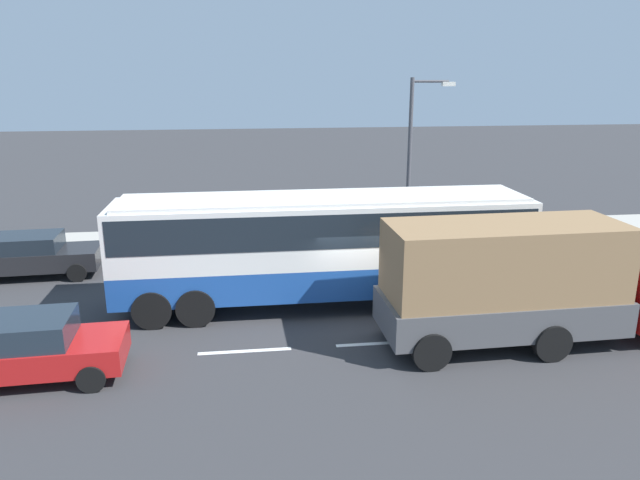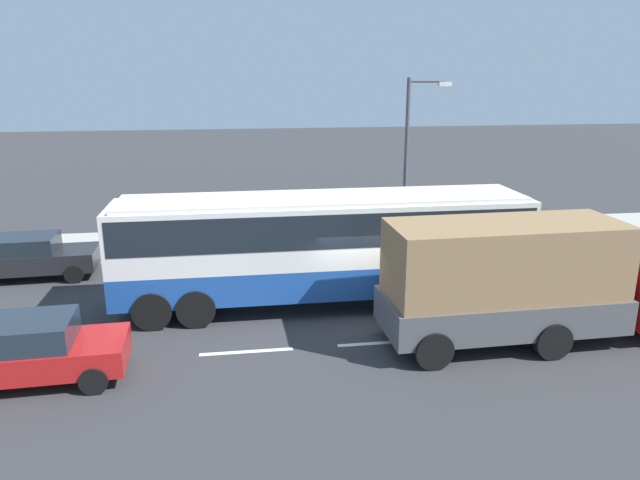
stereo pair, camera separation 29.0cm
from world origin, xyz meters
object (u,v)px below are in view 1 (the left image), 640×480
car_black_sedan (30,255)px  street_lamp (414,151)px  cargo_truck (534,280)px  coach_bus (324,239)px  pedestrian_near_curb (356,211)px  pedestrian_at_crossing (346,222)px  car_red_compact (30,347)px

car_black_sedan → street_lamp: (14.19, 1.82, 3.16)m
cargo_truck → car_black_sedan: (-14.91, 7.16, -0.95)m
coach_bus → street_lamp: (4.35, 5.70, 1.84)m
cargo_truck → pedestrian_near_curb: (-2.60, 10.94, -0.65)m
pedestrian_at_crossing → coach_bus: bearing=-126.3°
car_black_sedan → car_red_compact: bearing=-74.7°
pedestrian_at_crossing → street_lamp: street_lamp is taller
coach_bus → pedestrian_near_curb: bearing=72.4°
coach_bus → street_lamp: size_ratio=1.89×
car_red_compact → pedestrian_at_crossing: pedestrian_at_crossing is taller
car_black_sedan → pedestrian_at_crossing: bearing=8.7°
coach_bus → street_lamp: street_lamp is taller
car_black_sedan → cargo_truck: bearing=-28.2°
car_red_compact → car_black_sedan: bearing=105.4°
pedestrian_at_crossing → pedestrian_near_curb: bearing=43.4°
pedestrian_near_curb → street_lamp: street_lamp is taller
cargo_truck → pedestrian_at_crossing: size_ratio=5.50×
coach_bus → cargo_truck: bearing=-32.7°
car_black_sedan → car_red_compact: size_ratio=1.09×
cargo_truck → pedestrian_near_curb: cargo_truck is taller
cargo_truck → street_lamp: size_ratio=1.29×
coach_bus → car_black_sedan: coach_bus is taller
street_lamp → car_red_compact: bearing=-141.3°
pedestrian_near_curb → pedestrian_at_crossing: pedestrian_near_curb is taller
car_black_sedan → car_red_compact: 7.98m
coach_bus → cargo_truck: coach_bus is taller
coach_bus → pedestrian_near_curb: 8.11m
car_black_sedan → coach_bus: bearing=-24.1°
pedestrian_at_crossing → street_lamp: bearing=-31.4°
pedestrian_near_curb → coach_bus: bearing=41.4°
coach_bus → street_lamp: 7.40m
pedestrian_near_curb → pedestrian_at_crossing: size_ratio=1.07×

